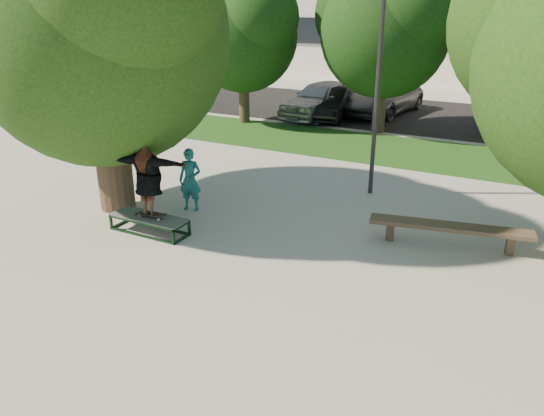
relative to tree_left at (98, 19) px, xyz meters
The scene contains 15 objects.
ground 6.26m from the tree_left, 14.31° to the right, with size 120.00×120.00×0.00m, color #A7A39A.
grass_strip 10.87m from the tree_left, 57.80° to the left, with size 30.00×4.00×0.02m, color #1F4E16.
asphalt_strip 16.13m from the tree_left, 73.93° to the left, with size 40.00×8.00×0.01m, color black.
tree_left is the anchor object (origin of this frame).
bg_tree_left 10.26m from the tree_left, 102.86° to the left, with size 5.28×4.51×5.77m.
bg_tree_mid 11.45m from the tree_left, 73.68° to the left, with size 5.76×4.92×6.24m.
lamppost 6.70m from the tree_left, 36.42° to the left, with size 0.25×0.15×6.11m.
grind_box 4.69m from the tree_left, 27.13° to the right, with size 1.80×0.60×0.38m.
skater_rig 3.81m from the tree_left, 26.21° to the right, with size 1.98×0.85×1.64m.
bystander 4.12m from the tree_left, 19.82° to the left, with size 0.56×0.37×1.54m, color #1B6764.
bench 8.88m from the tree_left, 10.36° to the left, with size 3.29×1.06×0.50m.
car_silver_a 12.96m from the tree_left, 88.92° to the left, with size 1.88×4.67×1.59m, color #ABABB0.
car_dark 12.98m from the tree_left, 87.00° to the left, with size 1.41×4.05×1.33m, color black.
car_grey 15.09m from the tree_left, 80.98° to the left, with size 2.33×5.06×1.41m, color slate.
car_silver_b 17.28m from the tree_left, 61.22° to the left, with size 2.19×5.39×1.56m, color #B8B9BD.
Camera 1 is at (4.97, -8.07, 4.81)m, focal length 35.00 mm.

